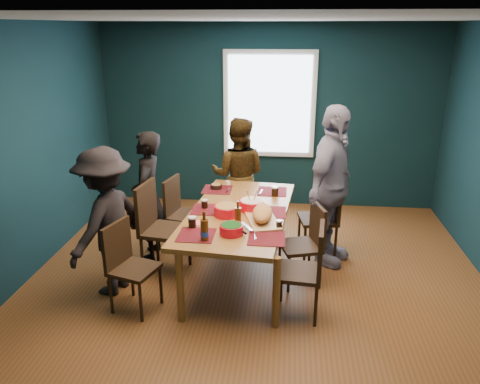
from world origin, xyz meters
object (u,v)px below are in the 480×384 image
object	(u,v)px
person_far_left	(148,196)
bowl_salad	(227,210)
chair_right_near	(309,265)
chair_right_far	(326,212)
chair_left_near	(126,260)
chair_right_mid	(308,238)
person_near_left	(106,222)
bowl_dumpling	(251,204)
chair_left_far	(180,208)
person_right	(331,187)
chair_left_mid	(156,221)
dining_table	(239,217)
person_back	(238,175)
cutting_board	(262,215)
bowl_herbs	(231,229)

from	to	relation	value
person_far_left	bowl_salad	distance (m)	1.10
chair_right_near	chair_right_far	bearing A→B (deg)	84.52
chair_left_near	chair_right_mid	bearing A→B (deg)	38.15
chair_right_far	person_near_left	distance (m)	2.52
person_near_left	bowl_dumpling	xyz separation A→B (m)	(1.43, 0.50, 0.05)
bowl_salad	chair_right_mid	bearing A→B (deg)	3.88
chair_left_far	person_right	size ratio (longest dim) A/B	0.49
chair_left_mid	person_right	bearing A→B (deg)	20.99
dining_table	person_far_left	xyz separation A→B (m)	(-1.10, 0.34, 0.07)
chair_left_mid	bowl_dumpling	bearing A→B (deg)	10.95
chair_left_near	person_right	xyz separation A→B (m)	(2.01, 1.18, 0.41)
dining_table	person_back	bearing A→B (deg)	101.80
dining_table	chair_right_mid	size ratio (longest dim) A/B	2.37
chair_right_near	person_back	world-z (taller)	person_back
chair_right_mid	bowl_dumpling	bearing A→B (deg)	151.09
chair_right_far	chair_left_near	bearing A→B (deg)	-155.24
chair_left_far	person_right	distance (m)	1.85
person_back	cutting_board	bearing A→B (deg)	110.35
bowl_dumpling	cutting_board	world-z (taller)	bowl_dumpling
bowl_salad	bowl_herbs	world-z (taller)	bowl_salad
person_back	person_right	world-z (taller)	person_right
chair_right_near	bowl_dumpling	world-z (taller)	bowl_dumpling
chair_left_mid	chair_right_near	xyz separation A→B (m)	(1.65, -0.70, -0.06)
chair_left_mid	bowl_salad	size ratio (longest dim) A/B	3.90
chair_left_far	chair_right_far	distance (m)	1.77
person_far_left	bowl_herbs	distance (m)	1.44
bowl_herbs	cutting_board	xyz separation A→B (m)	(0.27, 0.34, 0.02)
bowl_salad	bowl_herbs	distance (m)	0.47
chair_right_near	person_near_left	bearing A→B (deg)	178.13
chair_left_far	person_back	world-z (taller)	person_back
person_back	person_right	bearing A→B (deg)	149.02
chair_left_mid	person_far_left	bearing A→B (deg)	126.95
chair_right_mid	bowl_herbs	distance (m)	0.97
bowl_herbs	chair_left_far	bearing A→B (deg)	123.46
person_right	bowl_dumpling	distance (m)	0.95
chair_left_far	bowl_salad	distance (m)	1.05
dining_table	person_far_left	bearing A→B (deg)	168.12
dining_table	bowl_dumpling	distance (m)	0.19
chair_left_near	person_near_left	bearing A→B (deg)	152.14
chair_right_mid	person_near_left	size ratio (longest dim) A/B	0.57
person_right	cutting_board	xyz separation A→B (m)	(-0.73, -0.68, -0.09)
person_right	bowl_herbs	bearing A→B (deg)	159.55
chair_right_near	bowl_salad	xyz separation A→B (m)	(-0.84, 0.57, 0.29)
chair_right_far	person_far_left	size ratio (longest dim) A/B	0.62
chair_left_near	bowl_herbs	xyz separation A→B (m)	(1.00, 0.15, 0.30)
chair_right_near	bowl_dumpling	xyz separation A→B (m)	(-0.60, 0.75, 0.29)
person_back	dining_table	bearing A→B (deg)	101.62
person_back	person_right	distance (m)	1.42
chair_left_near	bowl_herbs	world-z (taller)	chair_left_near
cutting_board	person_far_left	bearing A→B (deg)	140.75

